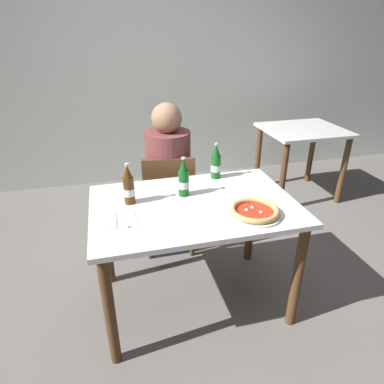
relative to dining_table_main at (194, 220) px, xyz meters
The scene contains 11 objects.
ground_plane 0.64m from the dining_table_main, ahead, with size 8.00×8.00×0.00m, color slate.
back_wall_tiled 2.30m from the dining_table_main, 90.00° to the left, with size 7.00×0.10×2.60m, color silver.
dining_table_main is the anchor object (origin of this frame).
chair_behind_table 0.63m from the dining_table_main, 93.74° to the left, with size 0.45×0.45×0.85m.
diner_seated 0.66m from the dining_table_main, 92.58° to the left, with size 0.34×0.34×1.21m.
dining_table_background 1.98m from the dining_table_main, 40.58° to the left, with size 0.80×0.70×0.75m.
pizza_margherita_near 0.38m from the dining_table_main, 36.42° to the right, with size 0.30×0.30×0.04m.
beer_bottle_left 0.46m from the dining_table_main, 53.88° to the left, with size 0.07×0.07×0.25m.
beer_bottle_center 0.44m from the dining_table_main, 164.41° to the left, with size 0.07×0.07×0.25m.
beer_bottle_right 0.25m from the dining_table_main, 105.74° to the left, with size 0.07×0.07×0.25m.
napkin_with_cutlery 0.46m from the dining_table_main, 169.08° to the right, with size 0.19×0.19×0.01m.
Camera 1 is at (-0.45, -1.68, 1.68)m, focal length 31.28 mm.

